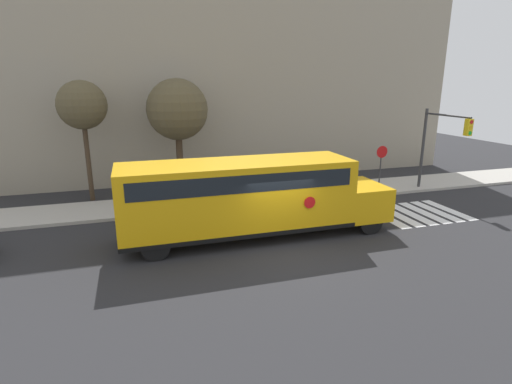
% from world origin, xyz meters
% --- Properties ---
extents(ground_plane, '(60.00, 60.00, 0.00)m').
position_xyz_m(ground_plane, '(0.00, 0.00, 0.00)').
color(ground_plane, '#28282B').
extents(sidewalk_strip, '(44.00, 3.00, 0.15)m').
position_xyz_m(sidewalk_strip, '(0.00, 6.50, 0.07)').
color(sidewalk_strip, '#B2ADA3').
rests_on(sidewalk_strip, ground).
extents(building_backdrop, '(32.00, 4.00, 12.44)m').
position_xyz_m(building_backdrop, '(0.00, 13.00, 6.22)').
color(building_backdrop, '#9E937F').
rests_on(building_backdrop, ground).
extents(crosswalk_stripes, '(4.00, 3.20, 0.01)m').
position_xyz_m(crosswalk_stripes, '(7.49, 2.00, 0.00)').
color(crosswalk_stripes, white).
rests_on(crosswalk_stripes, ground).
extents(school_bus, '(10.56, 2.57, 3.04)m').
position_xyz_m(school_bus, '(-0.87, 1.49, 1.75)').
color(school_bus, '#EAA80F').
rests_on(school_bus, ground).
extents(stop_sign, '(0.64, 0.10, 2.65)m').
position_xyz_m(stop_sign, '(7.62, 5.36, 1.72)').
color(stop_sign, '#38383A').
rests_on(stop_sign, ground).
extents(traffic_light, '(0.28, 3.21, 4.52)m').
position_xyz_m(traffic_light, '(10.44, 4.50, 3.03)').
color(traffic_light, '#38383A').
rests_on(traffic_light, ground).
extents(tree_near_sidewalk, '(2.37, 2.37, 6.01)m').
position_xyz_m(tree_near_sidewalk, '(-7.16, 8.74, 4.78)').
color(tree_near_sidewalk, '#423323').
rests_on(tree_near_sidewalk, ground).
extents(tree_far_sidewalk, '(3.17, 3.17, 6.11)m').
position_xyz_m(tree_far_sidewalk, '(-2.59, 8.74, 4.48)').
color(tree_far_sidewalk, '#423323').
rests_on(tree_far_sidewalk, ground).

